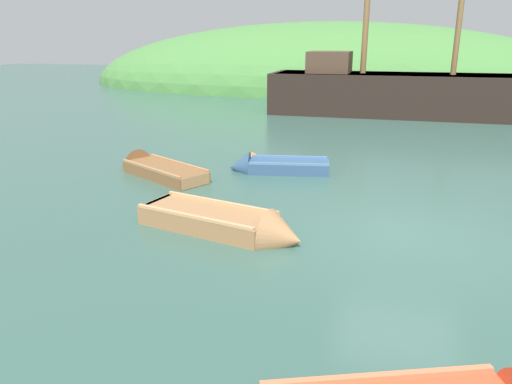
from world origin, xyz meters
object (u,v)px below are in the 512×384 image
Objects in this scene: sailing_ship at (398,99)px; rowboat_outer_right at (154,170)px; rowboat_outer_left at (230,226)px; rowboat_center at (273,168)px; buoy_orange at (252,158)px.

sailing_ship is 4.50× the size of rowboat_outer_right.
rowboat_outer_right is (-7.02, -14.22, -0.74)m from sailing_ship.
rowboat_outer_left reaches higher than rowboat_center.
sailing_ship reaches higher than rowboat_outer_left.
rowboat_center is (-3.63, -13.02, -0.73)m from sailing_ship.
rowboat_outer_left is 9.33× the size of buoy_orange.
rowboat_outer_left is at bearing 83.15° from rowboat_center.
rowboat_outer_left is (-3.37, -18.03, -0.70)m from sailing_ship.
buoy_orange is at bearing -63.49° from rowboat_center.
buoy_orange is at bearing -112.35° from sailing_ship.
rowboat_center is at bearing -105.68° from sailing_ship.
buoy_orange is (-4.72, -11.55, -0.85)m from sailing_ship.
sailing_ship is 18.36m from rowboat_outer_left.
rowboat_outer_right is at bearing 9.54° from rowboat_center.
buoy_orange is (2.30, 2.67, -0.11)m from rowboat_outer_right.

